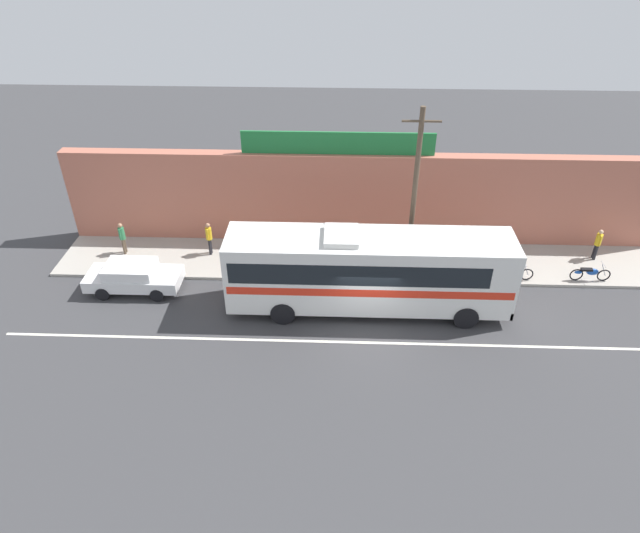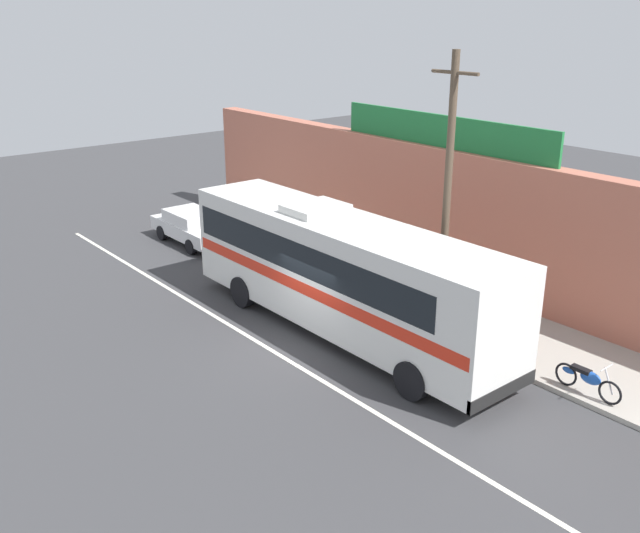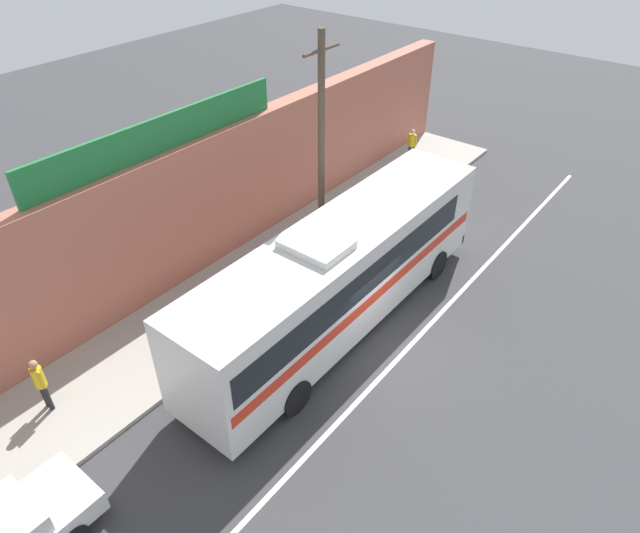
{
  "view_description": "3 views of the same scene",
  "coord_description": "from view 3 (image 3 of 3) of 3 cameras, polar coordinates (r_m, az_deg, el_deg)",
  "views": [
    {
      "loc": [
        -1.29,
        -18.31,
        15.36
      ],
      "look_at": [
        -2.05,
        2.33,
        1.6
      ],
      "focal_mm": 31.73,
      "sensor_mm": 36.0,
      "label": 1
    },
    {
      "loc": [
        14.77,
        -11.38,
        9.28
      ],
      "look_at": [
        -1.69,
        2.15,
        1.51
      ],
      "focal_mm": 39.67,
      "sensor_mm": 36.0,
      "label": 2
    },
    {
      "loc": [
        -11.03,
        -6.41,
        12.17
      ],
      "look_at": [
        0.14,
        2.43,
        1.76
      ],
      "focal_mm": 31.7,
      "sensor_mm": 36.0,
      "label": 3
    }
  ],
  "objects": [
    {
      "name": "sidewalk_slab",
      "position": [
        20.07,
        -6.46,
        -1.19
      ],
      "size": [
        30.0,
        3.6,
        0.14
      ],
      "primitive_type": "cube",
      "color": "#A8A399",
      "rests_on": "ground_plane"
    },
    {
      "name": "motorcycle_black",
      "position": [
        23.66,
        7.75,
        6.44
      ],
      "size": [
        1.83,
        0.56,
        0.94
      ],
      "color": "black",
      "rests_on": "sidewalk_slab"
    },
    {
      "name": "road_center_stripe",
      "position": [
        17.35,
        8.21,
        -8.84
      ],
      "size": [
        30.0,
        0.14,
        0.01
      ],
      "primitive_type": "cube",
      "color": "silver",
      "rests_on": "ground_plane"
    },
    {
      "name": "motorcycle_green",
      "position": [
        26.48,
        11.75,
        9.38
      ],
      "size": [
        1.88,
        0.56,
        0.94
      ],
      "color": "black",
      "rests_on": "sidewalk_slab"
    },
    {
      "name": "pedestrian_far_right",
      "position": [
        16.58,
        -26.43,
        -10.32
      ],
      "size": [
        0.3,
        0.48,
        1.73
      ],
      "color": "black",
      "rests_on": "sidewalk_slab"
    },
    {
      "name": "pedestrian_far_left",
      "position": [
        27.83,
        9.28,
        12.19
      ],
      "size": [
        0.3,
        0.48,
        1.62
      ],
      "color": "black",
      "rests_on": "sidewalk_slab"
    },
    {
      "name": "utility_pole",
      "position": [
        18.3,
        0.13,
        10.86
      ],
      "size": [
        1.6,
        0.22,
        8.15
      ],
      "color": "brown",
      "rests_on": "sidewalk_slab"
    },
    {
      "name": "intercity_bus",
      "position": [
        16.91,
        2.0,
        -0.56
      ],
      "size": [
        12.0,
        2.65,
        3.78
      ],
      "color": "silver",
      "rests_on": "ground_plane"
    },
    {
      "name": "storefront_facade",
      "position": [
        20.16,
        -11.35,
        6.41
      ],
      "size": [
        30.0,
        0.7,
        4.8
      ],
      "primitive_type": "cube",
      "color": "#B26651",
      "rests_on": "ground_plane"
    },
    {
      "name": "ground_plane",
      "position": [
        17.63,
        5.99,
        -7.75
      ],
      "size": [
        70.0,
        70.0,
        0.0
      ],
      "primitive_type": "plane",
      "color": "#3A3A3D"
    },
    {
      "name": "storefront_billboard",
      "position": [
        18.13,
        -15.76,
        12.72
      ],
      "size": [
        9.27,
        0.12,
        1.1
      ],
      "primitive_type": "cube",
      "color": "#1E7538",
      "rests_on": "storefront_facade"
    }
  ]
}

